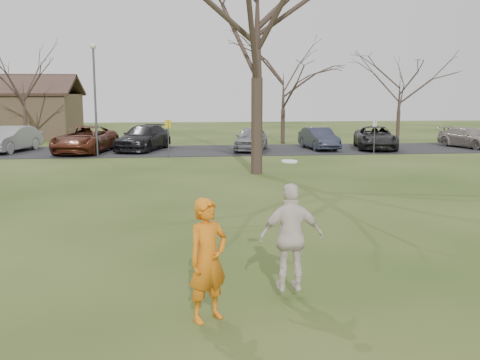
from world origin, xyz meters
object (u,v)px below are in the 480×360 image
car_6 (375,138)px  car_3 (144,138)px  car_1 (11,139)px  catching_play (292,237)px  lamp_post (95,86)px  car_2 (85,139)px  car_4 (251,139)px  player_defender (208,260)px  car_7 (469,138)px  big_tree (257,11)px  car_5 (319,138)px

car_6 → car_3: bearing=-170.1°
car_1 → catching_play: size_ratio=2.08×
car_3 → lamp_post: 4.96m
car_3 → catching_play: 25.54m
car_2 → car_4: car_2 is taller
car_4 → lamp_post: 9.78m
player_defender → lamp_post: 23.66m
catching_play → car_7: bearing=55.2°
car_7 → big_tree: size_ratio=0.32×
car_5 → car_6: 3.63m
car_4 → car_5: (4.37, 0.38, -0.06)m
car_3 → car_5: car_3 is taller
car_5 → catching_play: (-6.96, -24.55, 0.38)m
catching_play → car_4: bearing=83.9°
car_3 → car_7: size_ratio=1.20×
car_7 → lamp_post: (-23.44, -2.23, 3.29)m
player_defender → car_5: 26.61m
car_5 → lamp_post: bearing=-175.9°
car_3 → big_tree: (5.59, -10.48, 6.19)m
car_2 → lamp_post: lamp_post is taller
car_2 → big_tree: big_tree is taller
player_defender → car_7: size_ratio=0.44×
car_3 → car_6: size_ratio=1.03×
car_2 → big_tree: bearing=-35.1°
car_1 → lamp_post: 6.99m
car_5 → car_7: car_5 is taller
car_4 → player_defender: bearing=-84.1°
car_1 → car_7: bearing=14.2°
car_6 → car_7: car_6 is taller
player_defender → car_5: size_ratio=0.47×
car_2 → car_3: 3.55m
car_1 → car_4: bearing=11.7°
car_3 → car_2: bearing=-143.4°
car_1 → car_7: 28.96m
player_defender → car_2: size_ratio=0.34×
car_3 → big_tree: size_ratio=0.38×
car_2 → player_defender: bearing=-65.2°
car_1 → car_3: (7.92, 0.07, -0.00)m
car_1 → car_2: (4.53, -1.00, 0.01)m
car_7 → car_3: bearing=160.9°
car_7 → lamp_post: 23.77m
catching_play → player_defender: bearing=-154.5°
car_6 → lamp_post: 17.45m
catching_play → big_tree: 15.95m
car_5 → lamp_post: (-13.41, -2.31, 3.25)m
car_1 → big_tree: bearing=-22.1°
car_6 → car_2: bearing=-166.0°
lamp_post → catching_play: bearing=-73.8°
car_7 → lamp_post: lamp_post is taller
car_6 → catching_play: bearing=-100.0°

